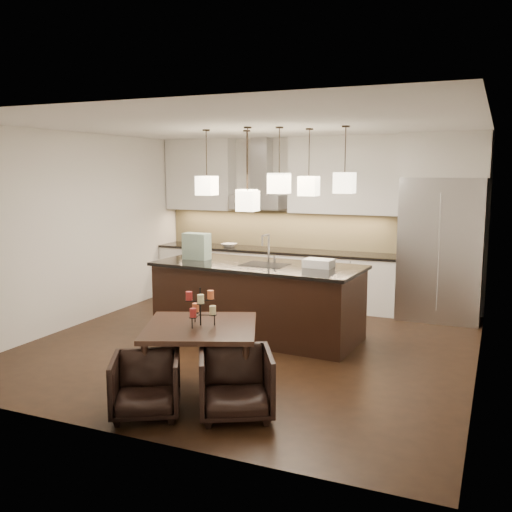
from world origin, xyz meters
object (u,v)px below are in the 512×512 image
at_px(island_body, 258,302).
at_px(refrigerator, 441,249).
at_px(dining_table, 201,357).
at_px(armchair_right, 236,383).
at_px(armchair_left, 146,385).

bearing_deg(island_body, refrigerator, 45.31).
bearing_deg(dining_table, armchair_right, -59.82).
bearing_deg(armchair_right, island_body, 79.85).
relative_size(dining_table, armchair_left, 1.78).
relative_size(refrigerator, dining_table, 1.91).
relative_size(armchair_left, armchair_right, 0.92).
distance_m(dining_table, armchair_left, 0.81).
xyz_separation_m(refrigerator, armchair_left, (-2.13, -4.70, -0.79)).
height_order(refrigerator, armchair_right, refrigerator).
bearing_deg(armchair_right, refrigerator, 44.09).
bearing_deg(refrigerator, armchair_left, -114.36).
relative_size(dining_table, armchair_right, 1.64).
bearing_deg(refrigerator, dining_table, -116.87).
height_order(refrigerator, armchair_left, refrigerator).
distance_m(refrigerator, island_body, 2.97).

